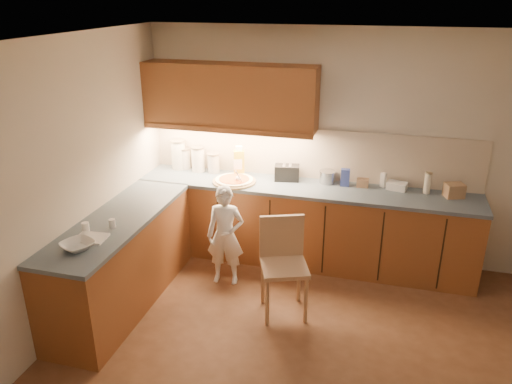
% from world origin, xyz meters
% --- Properties ---
extents(room, '(4.54, 4.50, 2.62)m').
position_xyz_m(room, '(0.00, 0.00, 1.68)').
color(room, brown).
rests_on(room, ground).
extents(l_counter, '(3.77, 2.62, 0.92)m').
position_xyz_m(l_counter, '(-0.92, 1.25, 0.46)').
color(l_counter, brown).
rests_on(l_counter, ground).
extents(backsplash, '(3.75, 0.02, 0.58)m').
position_xyz_m(backsplash, '(-0.38, 1.99, 1.21)').
color(backsplash, beige).
rests_on(backsplash, l_counter).
extents(upper_cabinets, '(1.95, 0.36, 0.73)m').
position_xyz_m(upper_cabinets, '(-1.27, 1.82, 1.85)').
color(upper_cabinets, brown).
rests_on(upper_cabinets, ground).
extents(pizza_on_board, '(0.49, 0.49, 0.20)m').
position_xyz_m(pizza_on_board, '(-1.17, 1.61, 0.94)').
color(pizza_on_board, tan).
rests_on(pizza_on_board, l_counter).
extents(child, '(0.42, 0.31, 1.09)m').
position_xyz_m(child, '(-1.08, 1.03, 0.54)').
color(child, white).
rests_on(child, ground).
extents(wooden_chair, '(0.55, 0.55, 0.95)m').
position_xyz_m(wooden_chair, '(-0.39, 0.70, 0.55)').
color(wooden_chair, tan).
rests_on(wooden_chair, ground).
extents(mixing_bowl, '(0.35, 0.35, 0.06)m').
position_xyz_m(mixing_bowl, '(-1.95, -0.23, 0.95)').
color(mixing_bowl, silver).
rests_on(mixing_bowl, l_counter).
extents(canister_a, '(0.18, 0.18, 0.36)m').
position_xyz_m(canister_a, '(-1.96, 1.88, 1.10)').
color(canister_a, white).
rests_on(canister_a, l_counter).
extents(canister_b, '(0.15, 0.15, 0.26)m').
position_xyz_m(canister_b, '(-1.89, 1.90, 1.05)').
color(canister_b, white).
rests_on(canister_b, l_counter).
extents(canister_c, '(0.16, 0.16, 0.30)m').
position_xyz_m(canister_c, '(-1.69, 1.85, 1.07)').
color(canister_c, white).
rests_on(canister_c, l_counter).
extents(canister_d, '(0.15, 0.15, 0.24)m').
position_xyz_m(canister_d, '(-1.50, 1.86, 1.04)').
color(canister_d, beige).
rests_on(canister_d, l_counter).
extents(oil_jug, '(0.14, 0.12, 0.36)m').
position_xyz_m(oil_jug, '(-1.18, 1.83, 1.08)').
color(oil_jug, gold).
rests_on(oil_jug, l_counter).
extents(toaster, '(0.30, 0.20, 0.18)m').
position_xyz_m(toaster, '(-0.61, 1.84, 1.01)').
color(toaster, black).
rests_on(toaster, l_counter).
extents(steel_pot, '(0.18, 0.18, 0.14)m').
position_xyz_m(steel_pot, '(-0.16, 1.87, 0.99)').
color(steel_pot, '#A4A3A8').
rests_on(steel_pot, l_counter).
extents(blue_box, '(0.10, 0.07, 0.19)m').
position_xyz_m(blue_box, '(0.04, 1.83, 1.02)').
color(blue_box, '#3547A0').
rests_on(blue_box, l_counter).
extents(card_box_a, '(0.13, 0.09, 0.09)m').
position_xyz_m(card_box_a, '(0.24, 1.85, 0.97)').
color(card_box_a, tan).
rests_on(card_box_a, l_counter).
extents(white_bottle, '(0.07, 0.07, 0.16)m').
position_xyz_m(white_bottle, '(0.45, 1.91, 1.00)').
color(white_bottle, silver).
rests_on(white_bottle, l_counter).
extents(flat_pack, '(0.23, 0.18, 0.08)m').
position_xyz_m(flat_pack, '(0.60, 1.87, 0.96)').
color(flat_pack, silver).
rests_on(flat_pack, l_counter).
extents(tall_jar, '(0.08, 0.08, 0.24)m').
position_xyz_m(tall_jar, '(0.91, 1.84, 1.04)').
color(tall_jar, white).
rests_on(tall_jar, l_counter).
extents(card_box_b, '(0.23, 0.20, 0.15)m').
position_xyz_m(card_box_b, '(1.18, 1.81, 0.99)').
color(card_box_b, tan).
rests_on(card_box_b, l_counter).
extents(dough_cloth, '(0.28, 0.23, 0.02)m').
position_xyz_m(dough_cloth, '(-1.95, -0.04, 0.93)').
color(dough_cloth, silver).
rests_on(dough_cloth, l_counter).
extents(spice_jar_a, '(0.08, 0.08, 0.09)m').
position_xyz_m(spice_jar_a, '(-2.07, 0.07, 0.96)').
color(spice_jar_a, white).
rests_on(spice_jar_a, l_counter).
extents(spice_jar_b, '(0.07, 0.07, 0.08)m').
position_xyz_m(spice_jar_b, '(-1.89, 0.21, 0.96)').
color(spice_jar_b, white).
rests_on(spice_jar_b, l_counter).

